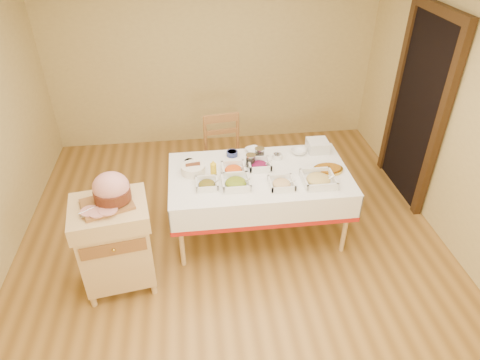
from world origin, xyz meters
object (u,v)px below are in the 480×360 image
at_px(dining_table, 259,186).
at_px(brass_platter, 328,169).
at_px(mustard_bottle, 213,170).
at_px(ham_on_board, 111,191).
at_px(preserve_jar_left, 251,161).
at_px(butcher_cart, 115,241).
at_px(dining_chair, 225,158).
at_px(bread_basket, 193,169).
at_px(preserve_jar_right, 260,155).
at_px(plate_stack, 317,146).

height_order(dining_table, brass_platter, brass_platter).
xyz_separation_m(mustard_bottle, brass_platter, (1.16, -0.03, -0.07)).
distance_m(ham_on_board, brass_platter, 2.13).
relative_size(ham_on_board, preserve_jar_left, 3.30).
bearing_deg(brass_platter, butcher_cart, -165.64).
bearing_deg(preserve_jar_left, brass_platter, -13.96).
distance_m(dining_chair, mustard_bottle, 0.84).
height_order(preserve_jar_left, brass_platter, preserve_jar_left).
height_order(butcher_cart, preserve_jar_left, butcher_cart).
xyz_separation_m(bread_basket, brass_platter, (1.36, -0.13, -0.03)).
bearing_deg(preserve_jar_right, mustard_bottle, -151.40).
height_order(preserve_jar_left, preserve_jar_right, preserve_jar_right).
relative_size(ham_on_board, bread_basket, 1.79).
xyz_separation_m(dining_table, butcher_cart, (-1.40, -0.58, -0.07)).
bearing_deg(plate_stack, brass_platter, -90.14).
bearing_deg(dining_chair, bread_basket, -119.95).
height_order(dining_chair, mustard_bottle, dining_chair).
bearing_deg(bread_basket, brass_platter, -5.43).
xyz_separation_m(preserve_jar_left, brass_platter, (0.77, -0.19, -0.04)).
height_order(bread_basket, plate_stack, plate_stack).
bearing_deg(preserve_jar_left, butcher_cart, -151.29).
distance_m(dining_chair, brass_platter, 1.29).
bearing_deg(brass_platter, mustard_bottle, 178.57).
xyz_separation_m(dining_table, preserve_jar_right, (0.04, 0.26, 0.22)).
relative_size(dining_table, ham_on_board, 4.19).
bearing_deg(mustard_bottle, ham_on_board, -149.17).
relative_size(ham_on_board, brass_platter, 1.41).
xyz_separation_m(dining_chair, ham_on_board, (-1.07, -1.29, 0.53)).
xyz_separation_m(dining_table, ham_on_board, (-1.35, -0.55, 0.45)).
relative_size(dining_table, bread_basket, 7.48).
height_order(mustard_bottle, bread_basket, mustard_bottle).
xyz_separation_m(dining_chair, preserve_jar_right, (0.33, -0.48, 0.30)).
bearing_deg(butcher_cart, preserve_jar_left, 28.71).
height_order(preserve_jar_right, bread_basket, preserve_jar_right).
xyz_separation_m(butcher_cart, preserve_jar_right, (1.44, 0.84, 0.30)).
distance_m(butcher_cart, mustard_bottle, 1.14).
bearing_deg(ham_on_board, plate_stack, 24.04).
xyz_separation_m(butcher_cart, bread_basket, (0.74, 0.67, 0.28)).
bearing_deg(butcher_cart, dining_table, 22.59).
bearing_deg(plate_stack, preserve_jar_left, -163.86).
relative_size(butcher_cart, brass_platter, 3.00).
bearing_deg(preserve_jar_right, butcher_cart, -149.70).
relative_size(dining_chair, plate_stack, 4.61).
bearing_deg(plate_stack, dining_table, -152.23).
bearing_deg(dining_table, dining_chair, 111.10).
relative_size(preserve_jar_left, preserve_jar_right, 0.99).
xyz_separation_m(preserve_jar_left, mustard_bottle, (-0.39, -0.16, 0.03)).
relative_size(bread_basket, brass_platter, 0.79).
distance_m(dining_table, mustard_bottle, 0.52).
xyz_separation_m(ham_on_board, preserve_jar_left, (1.29, 0.69, -0.23)).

